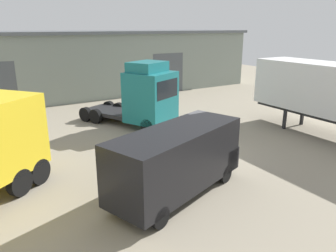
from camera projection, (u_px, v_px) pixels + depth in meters
The scene contains 5 objects.
ground_plane at pixel (195, 156), 15.70m from camera, with size 60.00×60.00×0.00m, color gray.
warehouse_building at pixel (78, 63), 29.14m from camera, with size 33.46×7.66×5.56m.
tractor_unit_teal at pixel (145, 97), 19.65m from camera, with size 4.84×6.60×3.99m.
delivery_van_black at pixel (179, 158), 11.82m from camera, with size 6.03×3.74×2.50m.
traffic_cone at pixel (169, 152), 15.49m from camera, with size 0.40×0.40×0.55m.
Camera 1 is at (-8.83, -11.70, 5.94)m, focal length 35.00 mm.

